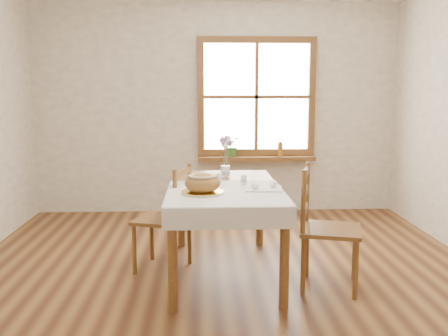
# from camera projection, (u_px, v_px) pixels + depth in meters

# --- Properties ---
(ground) EXTENTS (5.00, 5.00, 0.00)m
(ground) POSITION_uv_depth(u_px,v_px,m) (226.00, 286.00, 3.96)
(ground) COLOR brown
(ground) RESTS_ON ground
(room_walls) EXTENTS (4.60, 5.10, 2.65)m
(room_walls) POSITION_uv_depth(u_px,v_px,m) (226.00, 67.00, 3.69)
(room_walls) COLOR white
(room_walls) RESTS_ON ground
(window) EXTENTS (1.46, 0.08, 1.46)m
(window) POSITION_uv_depth(u_px,v_px,m) (256.00, 97.00, 6.19)
(window) COLOR brown
(window) RESTS_ON ground
(window_sill) EXTENTS (1.46, 0.20, 0.05)m
(window_sill) POSITION_uv_depth(u_px,v_px,m) (256.00, 158.00, 6.24)
(window_sill) COLOR brown
(window_sill) RESTS_ON ground
(dining_table) EXTENTS (0.90, 1.60, 0.75)m
(dining_table) POSITION_uv_depth(u_px,v_px,m) (224.00, 196.00, 4.15)
(dining_table) COLOR brown
(dining_table) RESTS_ON ground
(table_linen) EXTENTS (0.91, 0.99, 0.01)m
(table_linen) POSITION_uv_depth(u_px,v_px,m) (226.00, 193.00, 3.84)
(table_linen) COLOR white
(table_linen) RESTS_ON dining_table
(chair_left) EXTENTS (0.55, 0.54, 0.91)m
(chair_left) POSITION_uv_depth(u_px,v_px,m) (162.00, 218.00, 4.27)
(chair_left) COLOR brown
(chair_left) RESTS_ON ground
(chair_right) EXTENTS (0.57, 0.56, 0.96)m
(chair_right) POSITION_uv_depth(u_px,v_px,m) (331.00, 228.00, 3.86)
(chair_right) COLOR brown
(chair_right) RESTS_ON ground
(bread_plate) EXTENTS (0.39, 0.39, 0.02)m
(bread_plate) POSITION_uv_depth(u_px,v_px,m) (203.00, 192.00, 3.78)
(bread_plate) COLOR silver
(bread_plate) RESTS_ON table_linen
(bread_loaf) EXTENTS (0.27, 0.27, 0.15)m
(bread_loaf) POSITION_uv_depth(u_px,v_px,m) (203.00, 182.00, 3.77)
(bread_loaf) COLOR olive
(bread_loaf) RESTS_ON bread_plate
(egg_napkin) EXTENTS (0.31, 0.27, 0.01)m
(egg_napkin) POSITION_uv_depth(u_px,v_px,m) (264.00, 189.00, 3.94)
(egg_napkin) COLOR white
(egg_napkin) RESTS_ON table_linen
(eggs) EXTENTS (0.24, 0.22, 0.05)m
(eggs) POSITION_uv_depth(u_px,v_px,m) (264.00, 185.00, 3.93)
(eggs) COLOR white
(eggs) RESTS_ON egg_napkin
(salt_shaker) EXTENTS (0.06, 0.06, 0.09)m
(salt_shaker) POSITION_uv_depth(u_px,v_px,m) (219.00, 177.00, 4.22)
(salt_shaker) COLOR silver
(salt_shaker) RESTS_ON table_linen
(pepper_shaker) EXTENTS (0.06, 0.06, 0.10)m
(pepper_shaker) POSITION_uv_depth(u_px,v_px,m) (244.00, 180.00, 4.10)
(pepper_shaker) COLOR silver
(pepper_shaker) RESTS_ON table_linen
(flower_vase) EXTENTS (0.10, 0.10, 0.09)m
(flower_vase) POSITION_uv_depth(u_px,v_px,m) (225.00, 172.00, 4.56)
(flower_vase) COLOR silver
(flower_vase) RESTS_ON dining_table
(lavender_bouquet) EXTENTS (0.15, 0.15, 0.28)m
(lavender_bouquet) POSITION_uv_depth(u_px,v_px,m) (225.00, 152.00, 4.53)
(lavender_bouquet) COLOR #715292
(lavender_bouquet) RESTS_ON flower_vase
(potted_plant) EXTENTS (0.28, 0.29, 0.19)m
(potted_plant) POSITION_uv_depth(u_px,v_px,m) (232.00, 149.00, 6.21)
(potted_plant) COLOR #3A722D
(potted_plant) RESTS_ON window_sill
(amber_bottle) EXTENTS (0.08, 0.08, 0.19)m
(amber_bottle) POSITION_uv_depth(u_px,v_px,m) (280.00, 149.00, 6.24)
(amber_bottle) COLOR #A0671D
(amber_bottle) RESTS_ON window_sill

